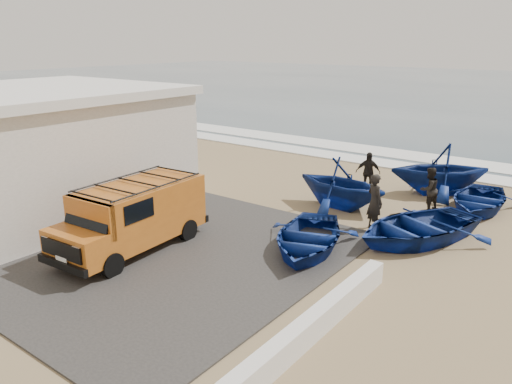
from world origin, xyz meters
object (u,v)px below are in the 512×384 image
Objects in this scene: boat_mid_right at (478,200)px; boat_far_left at (440,169)px; van at (134,214)px; building at (28,149)px; boat_near_right at (417,227)px; boat_near_left at (307,238)px; boat_mid_left at (341,183)px; fisherman_middle at (429,189)px; fisherman_front at (375,202)px; fisherman_back at (368,172)px; parapet at (316,322)px.

boat_mid_right is 0.97× the size of boat_far_left.
van is 12.15m from boat_far_left.
building is 2.12× the size of boat_near_right.
boat_near_left is at bearing -118.51° from boat_mid_right.
boat_mid_right is at bearing -51.67° from boat_mid_left.
fisherman_middle is (-1.44, -1.15, 0.41)m from boat_mid_right.
boat_near_right is at bearing 37.93° from fisherman_middle.
fisherman_front is (0.81, 2.78, 0.53)m from boat_near_left.
fisherman_back is (-2.35, -1.54, -0.19)m from boat_far_left.
boat_near_left is 6.57m from fisherman_back.
boat_far_left is 2.08× the size of fisherman_front.
boat_mid_right is (3.05, 6.81, -0.01)m from boat_near_left.
fisherman_back is (-3.39, 3.82, 0.37)m from boat_near_right.
boat_near_left is 8.12m from boat_far_left.
van is (5.99, -0.33, -1.08)m from building.
fisherman_front is (-0.42, -5.22, -0.09)m from boat_far_left.
fisherman_back is at bearing 109.33° from parapet.
boat_far_left reaches higher than van.
boat_near_left is 1.10× the size of boat_mid_left.
boat_far_left is at bearing 43.09° from building.
parapet is 6.59m from van.
boat_mid_left is 1.90× the size of fisherman_front.
building is at bearing 173.41° from van.
van is 10.30m from fisherman_middle.
boat_mid_left is at bearing -34.61° from fisherman_middle.
boat_far_left reaches higher than boat_near_right.
building is 12.21m from fisherman_front.
boat_mid_left is (3.01, 7.02, -0.16)m from van.
fisherman_back reaches higher than boat_near_right.
fisherman_middle is at bearing 35.21° from building.
boat_far_left is (11.32, 10.59, -1.15)m from building.
fisherman_front is at bearing 26.21° from building.
fisherman_middle is at bearing -41.84° from fisherman_back.
boat_far_left is (-1.81, 1.19, 0.63)m from boat_mid_right.
van is at bearing -63.72° from boat_far_left.
building is at bearing 131.74° from boat_mid_left.
boat_far_left reaches higher than fisherman_back.
boat_mid_right is 1.89m from fisherman_middle.
boat_far_left is at bearing 95.80° from parapet.
boat_near_right reaches higher than boat_mid_right.
building is at bearing 58.20° from fisherman_front.
boat_near_right is (12.37, 5.23, -1.70)m from building.
boat_far_left is 2.41× the size of fisherman_middle.
fisherman_middle is (-0.81, 9.25, 0.52)m from parapet.
boat_mid_left is 2.13× the size of fisherman_back.
parapet is 1.25× the size of van.
boat_near_right is 1.26× the size of boat_mid_left.
building is at bearing 174.29° from boat_near_left.
van reaches higher than boat_near_left.
boat_mid_left reaches higher than fisherman_middle.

